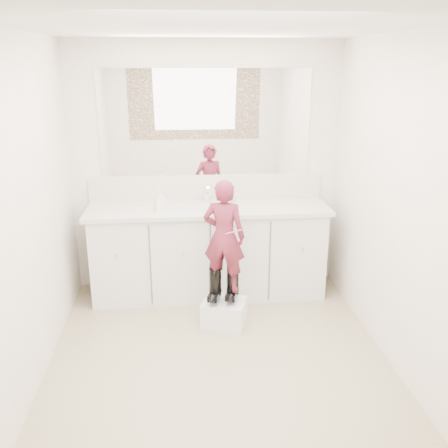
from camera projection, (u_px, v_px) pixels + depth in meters
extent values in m
plane|color=#877558|center=(219.00, 362.00, 3.82)|extent=(3.00, 3.00, 0.00)
plane|color=white|center=(218.00, 27.00, 3.08)|extent=(3.00, 3.00, 0.00)
plane|color=beige|center=(206.00, 169.00, 4.87)|extent=(2.60, 0.00, 2.60)
plane|color=beige|center=(250.00, 318.00, 2.03)|extent=(2.60, 0.00, 2.60)
plane|color=beige|center=(26.00, 218.00, 3.33)|extent=(0.00, 3.00, 3.00)
plane|color=beige|center=(400.00, 208.00, 3.56)|extent=(0.00, 3.00, 3.00)
cube|color=silver|center=(209.00, 253.00, 4.85)|extent=(2.20, 0.55, 0.85)
cube|color=beige|center=(208.00, 209.00, 4.70)|extent=(2.28, 0.58, 0.04)
cube|color=beige|center=(206.00, 187.00, 4.91)|extent=(2.28, 0.03, 0.25)
cube|color=white|center=(206.00, 123.00, 4.72)|extent=(2.00, 0.02, 1.00)
cube|color=#472819|center=(251.00, 211.00, 1.90)|extent=(2.00, 0.01, 1.20)
cylinder|color=silver|center=(207.00, 198.00, 4.83)|extent=(0.08, 0.08, 0.10)
imported|color=#C1B49B|center=(231.00, 201.00, 4.72)|extent=(0.13, 0.13, 0.10)
imported|color=white|center=(160.00, 200.00, 4.57)|extent=(0.11, 0.11, 0.19)
cube|color=white|center=(224.00, 313.00, 4.33)|extent=(0.43, 0.39, 0.23)
imported|color=#B2364D|center=(224.00, 236.00, 4.14)|extent=(0.41, 0.33, 0.97)
cylinder|color=#EC5B97|center=(234.00, 232.00, 4.05)|extent=(0.13, 0.05, 0.06)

